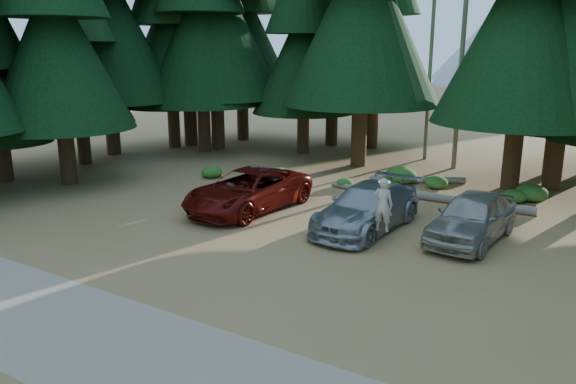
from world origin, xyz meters
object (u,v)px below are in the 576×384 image
Objects in this scene: frisbee_player at (383,204)px; log_mid at (360,190)px; silver_minivan_right at (472,217)px; log_right at (467,202)px; red_pickup at (248,190)px; log_left at (417,180)px; silver_minivan_center at (367,208)px.

frisbee_player is 6.78m from log_mid.
silver_minivan_right is 0.89× the size of log_right.
log_left is at bearing 65.61° from red_pickup.
silver_minivan_right is at bearing 15.50° from silver_minivan_center.
red_pickup is 1.08× the size of log_right.
red_pickup is 1.08× the size of silver_minivan_center.
log_left is at bearing 99.29° from silver_minivan_center.
frisbee_player is 0.57× the size of log_mid.
silver_minivan_center is 1.76× the size of log_mid.
silver_minivan_center is 1.13× the size of silver_minivan_right.
frisbee_player is at bearing -99.11° from log_right.
log_right is at bearing 38.98° from red_pickup.
frisbee_player is at bearing -130.58° from silver_minivan_right.
log_right reaches higher than log_left.
frisbee_player reaches higher than log_right.
frisbee_player is (5.83, -1.16, 0.61)m from red_pickup.
log_mid is at bearing -176.16° from log_right.
log_mid is (-2.23, 4.33, -0.62)m from silver_minivan_center.
log_left is (-4.02, 6.49, -0.62)m from silver_minivan_right.
silver_minivan_center is at bearing -114.58° from log_right.
log_right is at bearing -70.61° from log_left.
silver_minivan_right is at bearing -86.72° from log_left.
log_right is (4.37, 0.26, 0.04)m from log_mid.
silver_minivan_right is at bearing -21.40° from log_mid.
log_mid is at bearing 65.37° from red_pickup.
log_mid is (2.47, 4.58, -0.64)m from red_pickup.
silver_minivan_right is 7.66m from log_left.
log_left reaches higher than log_mid.
silver_minivan_center reaches higher than log_left.
silver_minivan_center is 1.92m from frisbee_player.
log_mid is at bearing 120.75° from silver_minivan_center.
log_mid is at bearing 151.62° from silver_minivan_right.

